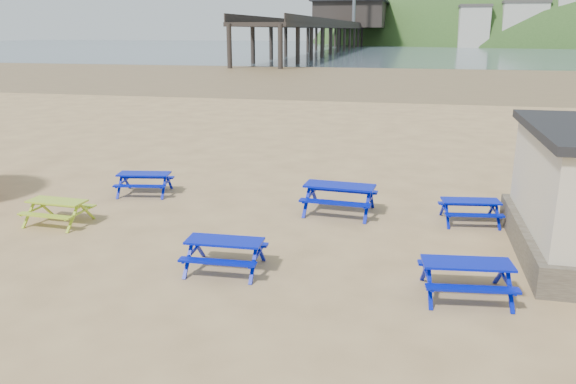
# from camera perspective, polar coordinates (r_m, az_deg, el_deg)

# --- Properties ---
(ground) EXTENTS (400.00, 400.00, 0.00)m
(ground) POSITION_cam_1_polar(r_m,az_deg,el_deg) (14.51, -4.93, -5.18)
(ground) COLOR tan
(ground) RESTS_ON ground
(wet_sand) EXTENTS (400.00, 400.00, 0.00)m
(wet_sand) POSITION_cam_1_polar(r_m,az_deg,el_deg) (68.20, 9.23, 11.52)
(wet_sand) COLOR olive
(wet_sand) RESTS_ON ground
(sea) EXTENTS (400.00, 400.00, 0.00)m
(sea) POSITION_cam_1_polar(r_m,az_deg,el_deg) (183.00, 11.62, 14.18)
(sea) COLOR #43535F
(sea) RESTS_ON ground
(picnic_table_blue_a) EXTENTS (1.90, 1.63, 0.71)m
(picnic_table_blue_a) POSITION_cam_1_polar(r_m,az_deg,el_deg) (19.23, -14.36, 0.85)
(picnic_table_blue_a) COLOR #000BB3
(picnic_table_blue_a) RESTS_ON ground
(picnic_table_blue_b) EXTENTS (2.17, 1.80, 0.86)m
(picnic_table_blue_b) POSITION_cam_1_polar(r_m,az_deg,el_deg) (16.74, 5.23, -0.70)
(picnic_table_blue_b) COLOR #000BB3
(picnic_table_blue_b) RESTS_ON ground
(picnic_table_blue_c) EXTENTS (1.75, 1.49, 0.66)m
(picnic_table_blue_c) POSITION_cam_1_polar(r_m,az_deg,el_deg) (16.66, 17.99, -1.88)
(picnic_table_blue_c) COLOR #000BB3
(picnic_table_blue_c) RESTS_ON ground
(picnic_table_blue_d) EXTENTS (1.78, 1.45, 0.72)m
(picnic_table_blue_d) POSITION_cam_1_polar(r_m,az_deg,el_deg) (12.86, -6.42, -6.36)
(picnic_table_blue_d) COLOR #000BB3
(picnic_table_blue_d) RESTS_ON ground
(picnic_table_blue_e) EXTENTS (1.95, 1.64, 0.75)m
(picnic_table_blue_e) POSITION_cam_1_polar(r_m,az_deg,el_deg) (12.13, 17.62, -8.43)
(picnic_table_blue_e) COLOR #000BB3
(picnic_table_blue_e) RESTS_ON ground
(picnic_table_yellow) EXTENTS (1.69, 1.39, 0.68)m
(picnic_table_yellow) POSITION_cam_1_polar(r_m,az_deg,el_deg) (17.05, -22.33, -1.89)
(picnic_table_yellow) COLOR #A3D52D
(picnic_table_yellow) RESTS_ON ground
(pier) EXTENTS (24.00, 220.00, 39.29)m
(pier) POSITION_cam_1_polar(r_m,az_deg,el_deg) (192.38, 6.20, 16.11)
(pier) COLOR black
(pier) RESTS_ON ground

